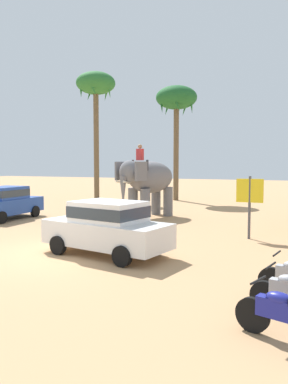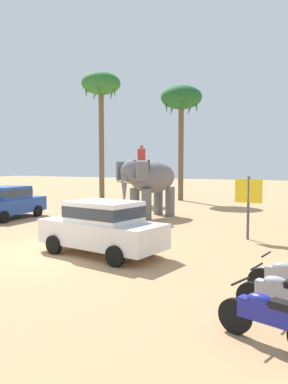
{
  "view_description": "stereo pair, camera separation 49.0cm",
  "coord_description": "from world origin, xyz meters",
  "views": [
    {
      "loc": [
        7.19,
        -9.54,
        2.85
      ],
      "look_at": [
        0.3,
        5.85,
        1.6
      ],
      "focal_mm": 35.13,
      "sensor_mm": 36.0,
      "label": 1
    },
    {
      "loc": [
        7.63,
        -9.33,
        2.85
      ],
      "look_at": [
        0.3,
        5.85,
        1.6
      ],
      "focal_mm": 35.13,
      "sensor_mm": 36.0,
      "label": 2
    }
  ],
  "objects": [
    {
      "name": "palm_tree_far_back",
      "position": [
        -9.13,
        17.28,
        9.03
      ],
      "size": [
        3.2,
        3.2,
        10.35
      ],
      "color": "brown",
      "rests_on": "ground"
    },
    {
      "name": "elephant_with_mahout",
      "position": [
        -0.82,
        8.84,
        1.99
      ],
      "size": [
        2.62,
        4.01,
        3.88
      ],
      "color": "slate",
      "rests_on": "ground"
    },
    {
      "name": "car_parked_far_side",
      "position": [
        -7.22,
        5.12,
        0.93
      ],
      "size": [
        2.04,
        4.18,
        1.7
      ],
      "color": "#23479E",
      "rests_on": "ground"
    },
    {
      "name": "motorcycle_nearest_camera",
      "position": [
        6.91,
        -3.31,
        0.46
      ],
      "size": [
        1.75,
        0.74,
        0.94
      ],
      "color": "black",
      "rests_on": "ground"
    },
    {
      "name": "car_sedan_foreground",
      "position": [
        1.37,
        0.63,
        0.93
      ],
      "size": [
        4.33,
        2.4,
        1.7
      ],
      "color": "white",
      "rests_on": "ground"
    },
    {
      "name": "ground_plane",
      "position": [
        0.0,
        0.0,
        0.0
      ],
      "size": [
        120.0,
        120.0,
        0.0
      ],
      "primitive_type": "plane",
      "color": "tan"
    },
    {
      "name": "signboard_yellow",
      "position": [
        5.05,
        5.07,
        1.69
      ],
      "size": [
        1.0,
        0.1,
        2.4
      ],
      "color": "#4C4C51",
      "rests_on": "ground"
    },
    {
      "name": "palm_tree_left_of_road",
      "position": [
        -2.61,
        18.52,
        7.73
      ],
      "size": [
        3.2,
        3.2,
        8.92
      ],
      "color": "brown",
      "rests_on": "ground"
    }
  ]
}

